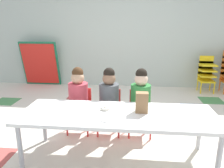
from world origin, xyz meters
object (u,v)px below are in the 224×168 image
Objects in this scene: kid_chair_yellow_stack at (207,72)px; folded_activity_table at (40,64)px; paper_bag_brown at (142,102)px; donut_powdered_on_plate at (105,108)px; seated_child_far_right at (141,96)px; seated_child_middle_seat at (109,95)px; paper_plate_center_table at (109,119)px; craft_table at (118,117)px; paper_plate_near_edge at (105,110)px; seated_child_near_camera at (79,94)px.

folded_activity_table is (-3.89, 0.17, 0.08)m from kid_chair_yellow_stack.
paper_bag_brown is 2.04× the size of donut_powdered_on_plate.
kid_chair_yellow_stack is at bearing 54.59° from seated_child_far_right.
paper_bag_brown is at bearing -52.70° from seated_child_middle_seat.
kid_chair_yellow_stack is at bearing 47.84° from seated_child_middle_seat.
folded_activity_table reaches higher than donut_powdered_on_plate.
seated_child_far_right is at bearing 66.09° from paper_plate_center_table.
seated_child_middle_seat is 0.84× the size of folded_activity_table.
kid_chair_yellow_stack is at bearing 57.33° from paper_plate_center_table.
craft_table is at bearing -25.00° from donut_powdered_on_plate.
seated_child_middle_seat is at bearing -132.16° from kid_chair_yellow_stack.
craft_table is 0.30m from paper_bag_brown.
seated_child_far_right is 5.10× the size of paper_plate_near_edge.
craft_table is 0.16m from paper_plate_near_edge.
kid_chair_yellow_stack is (2.35, 2.14, -0.10)m from seated_child_near_camera.
paper_plate_near_edge is (-1.92, -2.66, 0.10)m from kid_chair_yellow_stack.
seated_child_near_camera and seated_child_middle_seat have the same top height.
paper_bag_brown reaches higher than donut_powdered_on_plate.
kid_chair_yellow_stack is 7.40× the size of donut_powdered_on_plate.
folded_activity_table is 3.68m from paper_plate_center_table.
paper_plate_near_edge is 0.02m from donut_powdered_on_plate.
kid_chair_yellow_stack is 3.64× the size of paper_bag_brown.
seated_child_near_camera is 3.18m from kid_chair_yellow_stack.
paper_plate_near_edge is 1.00× the size of paper_plate_center_table.
seated_child_middle_seat is (0.42, -0.00, 0.00)m from seated_child_near_camera.
donut_powdered_on_plate reaches higher than craft_table.
paper_bag_brown is 0.40m from donut_powdered_on_plate.
paper_plate_center_table is 0.24m from donut_powdered_on_plate.
seated_child_near_camera is 0.68m from paper_plate_near_edge.
seated_child_far_right is at bearing 0.00° from seated_child_near_camera.
seated_child_far_right is 0.55m from paper_bag_brown.
seated_child_near_camera is 2.78m from folded_activity_table.
craft_table is 0.82m from seated_child_near_camera.
craft_table is at bearing -25.00° from paper_plate_near_edge.
seated_child_near_camera is 0.84× the size of folded_activity_table.
seated_child_middle_seat is 3.03m from folded_activity_table.
seated_child_near_camera reaches higher than paper_plate_near_edge.
donut_powdered_on_plate is at bearing -50.62° from seated_child_near_camera.
seated_child_far_right is (0.83, 0.00, 0.00)m from seated_child_near_camera.
seated_child_far_right is at bearing 52.44° from paper_plate_near_edge.
seated_child_middle_seat is 8.49× the size of donut_powdered_on_plate.
paper_plate_near_edge is at bearing 155.00° from craft_table.
paper_plate_near_edge is at bearing -125.84° from kid_chair_yellow_stack.
seated_child_middle_seat reaches higher than craft_table.
seated_child_middle_seat reaches higher than paper_plate_center_table.
seated_child_far_right reaches higher than craft_table.
folded_activity_table is 6.04× the size of paper_plate_center_table.
seated_child_near_camera reaches higher than donut_powdered_on_plate.
seated_child_far_right is 2.62m from kid_chair_yellow_stack.
donut_powdered_on_plate is (0.01, -0.52, 0.02)m from seated_child_middle_seat.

